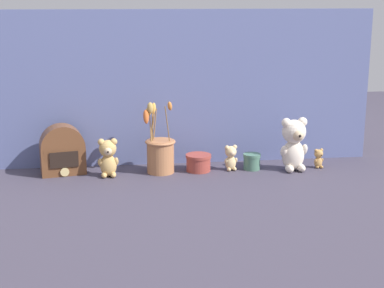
{
  "coord_description": "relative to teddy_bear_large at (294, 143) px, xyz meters",
  "views": [
    {
      "loc": [
        -0.31,
        -2.39,
        0.74
      ],
      "look_at": [
        0.0,
        0.02,
        0.12
      ],
      "focal_mm": 55.0,
      "sensor_mm": 36.0,
      "label": 1
    }
  ],
  "objects": [
    {
      "name": "ground_plane",
      "position": [
        -0.44,
        0.01,
        -0.12
      ],
      "size": [
        4.0,
        4.0,
        0.0
      ],
      "primitive_type": "plane",
      "color": "#3D3847"
    },
    {
      "name": "backdrop_wall",
      "position": [
        -0.44,
        0.18,
        0.22
      ],
      "size": [
        1.66,
        0.02,
        0.68
      ],
      "color": "slate",
      "rests_on": "ground"
    },
    {
      "name": "teddy_bear_large",
      "position": [
        0.0,
        0.0,
        0.0
      ],
      "size": [
        0.13,
        0.12,
        0.23
      ],
      "color": "beige",
      "rests_on": "ground"
    },
    {
      "name": "teddy_bear_medium",
      "position": [
        -0.79,
        0.01,
        -0.04
      ],
      "size": [
        0.09,
        0.08,
        0.16
      ],
      "color": "tan",
      "rests_on": "ground"
    },
    {
      "name": "teddy_bear_small",
      "position": [
        -0.27,
        0.04,
        -0.06
      ],
      "size": [
        0.06,
        0.06,
        0.11
      ],
      "color": "#DBBC84",
      "rests_on": "ground"
    },
    {
      "name": "teddy_bear_tiny",
      "position": [
        0.12,
        0.02,
        -0.08
      ],
      "size": [
        0.05,
        0.04,
        0.09
      ],
      "color": "tan",
      "rests_on": "ground"
    },
    {
      "name": "flower_vase",
      "position": [
        -0.57,
        0.04,
        -0.03
      ],
      "size": [
        0.14,
        0.13,
        0.32
      ],
      "color": "#AD7047",
      "rests_on": "ground"
    },
    {
      "name": "vintage_radio",
      "position": [
        -0.98,
        0.07,
        -0.02
      ],
      "size": [
        0.2,
        0.12,
        0.21
      ],
      "color": "brown",
      "rests_on": "ground"
    },
    {
      "name": "decorative_tin_tall",
      "position": [
        -0.41,
        0.04,
        -0.08
      ],
      "size": [
        0.11,
        0.11,
        0.07
      ],
      "color": "#993D33",
      "rests_on": "ground"
    },
    {
      "name": "decorative_tin_short",
      "position": [
        -0.17,
        0.04,
        -0.09
      ],
      "size": [
        0.08,
        0.08,
        0.07
      ],
      "color": "#47705B",
      "rests_on": "ground"
    }
  ]
}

